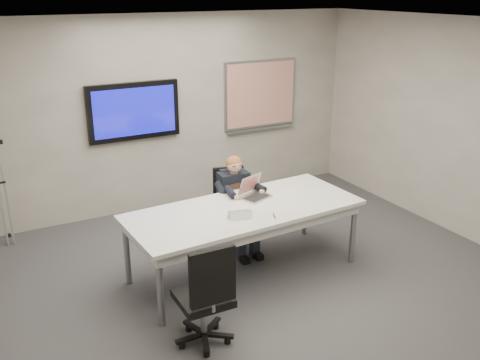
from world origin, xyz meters
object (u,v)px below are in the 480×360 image
conference_table (244,215)px  office_chair_far (232,221)px  seated_person (239,215)px  office_chair_near (205,313)px  laptop (253,192)px

conference_table → office_chair_far: (0.22, 0.74, -0.41)m
conference_table → seated_person: 0.60m
conference_table → office_chair_near: size_ratio=2.54×
conference_table → laptop: (0.26, 0.25, 0.15)m
seated_person → conference_table: bearing=-108.6°
office_chair_far → office_chair_near: office_chair_near is taller
office_chair_near → laptop: 1.82m
conference_table → seated_person: (0.21, 0.51, -0.23)m
office_chair_far → seated_person: (-0.01, -0.23, 0.18)m
office_chair_near → laptop: size_ratio=2.50×
conference_table → laptop: bearing=40.8°
office_chair_far → seated_person: size_ratio=0.82×
office_chair_far → seated_person: bearing=-79.2°
office_chair_near → seated_person: bearing=-126.8°
office_chair_near → laptop: office_chair_near is taller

